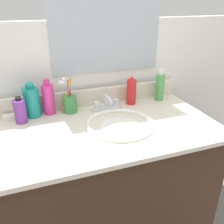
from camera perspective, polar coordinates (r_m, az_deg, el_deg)
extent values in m
cube|color=#382316|center=(1.41, -0.64, -19.23)|extent=(0.97, 0.53, 0.84)
cube|color=beige|center=(1.15, -0.74, -3.75)|extent=(1.01, 0.58, 0.02)
cube|color=beige|center=(1.37, -4.53, 3.56)|extent=(1.01, 0.02, 0.09)
cube|color=white|center=(1.53, -4.84, -4.44)|extent=(2.11, 0.04, 1.30)
cube|color=#B2BCC6|center=(1.34, -1.23, 21.05)|extent=(0.60, 0.01, 0.56)
torus|color=white|center=(1.15, 1.88, -2.87)|extent=(0.33, 0.33, 0.02)
ellipsoid|color=white|center=(1.17, 1.85, -4.80)|extent=(0.28, 0.28, 0.11)
cylinder|color=#B2B5BA|center=(1.19, 1.82, -6.27)|extent=(0.04, 0.04, 0.01)
cube|color=silver|center=(1.32, -1.29, 1.01)|extent=(0.16, 0.05, 0.01)
cylinder|color=silver|center=(1.30, -1.30, 2.45)|extent=(0.02, 0.02, 0.06)
cylinder|color=silver|center=(1.26, -0.81, 3.13)|extent=(0.02, 0.09, 0.02)
cylinder|color=silver|center=(1.29, -3.61, 1.64)|extent=(0.03, 0.03, 0.04)
cylinder|color=silver|center=(1.33, 0.96, 2.28)|extent=(0.03, 0.03, 0.04)
cylinder|color=teal|center=(1.27, -18.10, 2.14)|extent=(0.08, 0.08, 0.15)
cylinder|color=teal|center=(1.25, -18.61, 5.77)|extent=(0.04, 0.04, 0.02)
cylinder|color=red|center=(1.37, 4.51, 4.65)|extent=(0.05, 0.05, 0.14)
cone|color=red|center=(1.34, 4.62, 7.94)|extent=(0.03, 0.03, 0.02)
cylinder|color=#7A3899|center=(1.23, -20.54, 0.12)|extent=(0.05, 0.05, 0.11)
cylinder|color=black|center=(1.21, -20.99, 2.91)|extent=(0.03, 0.03, 0.02)
cylinder|color=#D8338C|center=(1.28, -14.51, 2.85)|extent=(0.06, 0.06, 0.16)
cylinder|color=#D8338C|center=(1.25, -14.95, 6.75)|extent=(0.03, 0.03, 0.03)
cylinder|color=#4C9E4C|center=(1.44, 11.03, 5.63)|extent=(0.05, 0.05, 0.15)
cylinder|color=white|center=(1.41, 11.32, 9.04)|extent=(0.03, 0.03, 0.03)
cylinder|color=#3F8C47|center=(1.29, -9.72, 1.79)|extent=(0.07, 0.07, 0.09)
cylinder|color=orange|center=(1.27, -10.46, 3.99)|extent=(0.06, 0.01, 0.17)
cube|color=white|center=(1.24, -11.97, 6.77)|extent=(0.01, 0.02, 0.01)
cylinder|color=#D8333F|center=(1.28, -9.66, 3.76)|extent=(0.02, 0.03, 0.15)
cube|color=white|center=(1.27, -9.63, 6.61)|extent=(0.01, 0.02, 0.01)
cylinder|color=#26B2B2|center=(1.27, -10.40, 3.81)|extent=(0.03, 0.02, 0.16)
cube|color=white|center=(1.26, -11.26, 6.74)|extent=(0.01, 0.02, 0.01)
cylinder|color=blue|center=(1.27, -10.45, 3.94)|extent=(0.05, 0.01, 0.17)
cube|color=white|center=(1.24, -11.68, 6.88)|extent=(0.01, 0.02, 0.01)
cylinder|color=yellow|center=(1.28, -10.24, 4.21)|extent=(0.03, 0.05, 0.17)
cube|color=white|center=(1.27, -11.13, 7.46)|extent=(0.01, 0.02, 0.01)
cylinder|color=#B23FBF|center=(1.28, -9.63, 4.10)|extent=(0.03, 0.04, 0.17)
cube|color=white|center=(1.27, -9.49, 7.31)|extent=(0.01, 0.02, 0.01)
cube|color=white|center=(1.30, -22.68, -1.11)|extent=(0.06, 0.04, 0.02)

